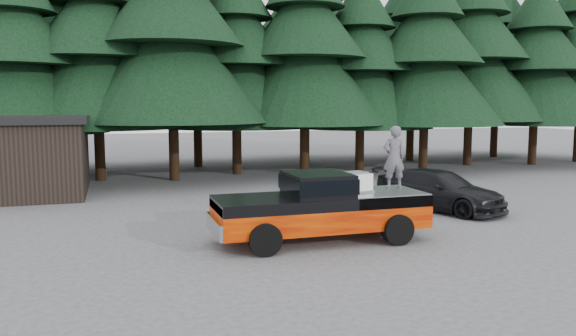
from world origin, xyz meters
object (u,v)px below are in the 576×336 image
object	(u,v)px
air_compressor	(356,183)
parked_car	(439,190)
pickup_truck	(321,218)
man_on_bed	(394,157)

from	to	relation	value
air_compressor	parked_car	distance (m)	5.65
air_compressor	parked_car	bearing A→B (deg)	22.24
air_compressor	parked_car	world-z (taller)	air_compressor
pickup_truck	parked_car	size ratio (longest dim) A/B	1.23
pickup_truck	air_compressor	xyz separation A→B (m)	(1.06, 0.02, 0.92)
air_compressor	man_on_bed	xyz separation A→B (m)	(1.31, 0.26, 0.66)
air_compressor	pickup_truck	bearing A→B (deg)	169.94
pickup_truck	man_on_bed	distance (m)	2.86
man_on_bed	parked_car	distance (m)	4.63
man_on_bed	parked_car	world-z (taller)	man_on_bed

